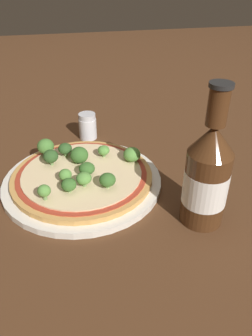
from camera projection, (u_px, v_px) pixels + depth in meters
ground_plane at (81, 176)px, 0.65m from camera, size 3.00×3.00×0.00m
plate at (82, 181)px, 0.62m from camera, size 0.30×0.30×0.01m
pizza at (83, 175)px, 0.62m from camera, size 0.26×0.26×0.01m
broccoli_floret_0 at (46, 146)px, 0.66m from camera, size 0.03×0.03×0.03m
broccoli_floret_1 at (65, 175)px, 0.58m from camera, size 0.02×0.02×0.02m
broccoli_floret_2 at (85, 178)px, 0.57m from camera, size 0.03×0.03×0.03m
broccoli_floret_3 at (107, 180)px, 0.56m from camera, size 0.03×0.03×0.03m
broccoli_floret_4 at (77, 155)px, 0.64m from camera, size 0.04×0.04×0.03m
broccoli_floret_5 at (44, 191)px, 0.54m from camera, size 0.02×0.02×0.03m
broccoli_floret_6 at (65, 149)px, 0.66m from camera, size 0.03×0.03×0.03m
broccoli_floret_7 at (132, 154)px, 0.64m from camera, size 0.03×0.03×0.03m
broccoli_floret_8 at (104, 150)px, 0.66m from camera, size 0.02×0.02×0.02m
broccoli_floret_9 at (51, 156)px, 0.63m from camera, size 0.03×0.03×0.03m
broccoli_floret_10 at (69, 185)px, 0.56m from camera, size 0.03×0.03×0.03m
broccoli_floret_11 at (87, 169)px, 0.60m from camera, size 0.03×0.03×0.03m
beer_bottle at (207, 176)px, 0.50m from camera, size 0.07×0.07×0.23m
pepper_shaker at (88, 126)px, 0.77m from camera, size 0.04×0.04×0.06m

